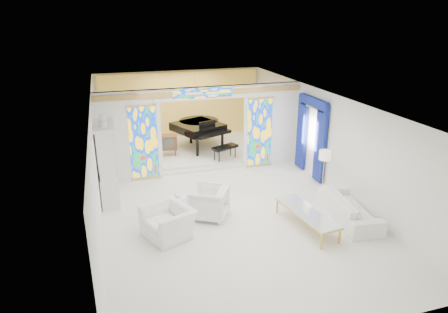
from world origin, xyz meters
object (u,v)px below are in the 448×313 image
object	(u,v)px
sofa	(350,207)
tv_console	(168,142)
china_cabinet	(107,164)
grand_piano	(199,126)
armchair_left	(168,222)
armchair_right	(209,202)
coffee_table	(307,213)

from	to	relation	value
sofa	tv_console	distance (m)	7.21
china_cabinet	grand_piano	bearing A→B (deg)	45.31
tv_console	sofa	bearing A→B (deg)	-45.08
tv_console	grand_piano	bearing A→B (deg)	37.47
armchair_left	armchair_right	world-z (taller)	armchair_right
armchair_left	grand_piano	world-z (taller)	grand_piano
armchair_left	grand_piano	xyz separation A→B (m)	(2.31, 6.13, 0.62)
china_cabinet	sofa	bearing A→B (deg)	-26.20
armchair_right	grand_piano	world-z (taller)	grand_piano
armchair_left	coffee_table	distance (m)	3.57
sofa	armchair_left	bearing A→B (deg)	90.84
china_cabinet	armchair_left	distance (m)	2.91
armchair_left	sofa	distance (m)	4.88
china_cabinet	coffee_table	bearing A→B (deg)	-32.97
china_cabinet	sofa	distance (m)	6.92
sofa	coffee_table	size ratio (longest dim) A/B	1.05
armchair_right	coffee_table	distance (m)	2.61
sofa	china_cabinet	bearing A→B (deg)	71.27
grand_piano	armchair_right	bearing A→B (deg)	-123.99
china_cabinet	armchair_right	size ratio (longest dim) A/B	2.81
armchair_left	coffee_table	bearing A→B (deg)	55.99
armchair_right	tv_console	world-z (taller)	tv_console
armchair_left	sofa	xyz separation A→B (m)	(4.85, -0.56, -0.05)
china_cabinet	tv_console	world-z (taller)	china_cabinet
armchair_left	sofa	bearing A→B (deg)	59.99
armchair_left	armchair_right	xyz separation A→B (m)	(1.23, 0.64, 0.06)
china_cabinet	grand_piano	world-z (taller)	china_cabinet
coffee_table	grand_piano	bearing A→B (deg)	100.02
china_cabinet	tv_console	bearing A→B (deg)	53.23
coffee_table	armchair_right	bearing A→B (deg)	150.35
china_cabinet	sofa	size ratio (longest dim) A/B	1.18
sofa	grand_piano	world-z (taller)	grand_piano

